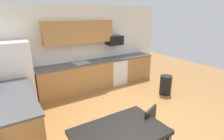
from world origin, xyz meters
The scene contains 16 objects.
ground_plane centered at (0.00, 0.00, 0.00)m, with size 12.00×12.00×0.00m, color #9E6B38.
wall_back centered at (0.00, 2.65, 1.35)m, with size 5.80×0.10×2.70m, color white.
cabinet_run_back centered at (-0.53, 2.30, 0.45)m, with size 2.43×0.60×0.90m, color #AD7A42.
cabinet_run_back_right centered at (1.84, 2.30, 0.45)m, with size 1.12×0.60×0.90m, color #AD7A42.
cabinet_run_left centered at (-2.30, 0.80, 0.45)m, with size 0.60×2.00×0.90m, color #AD7A42.
countertop_back centered at (0.00, 2.30, 0.92)m, with size 4.80×0.64×0.04m, color #4C4C51.
countertop_left centered at (-2.30, 0.80, 0.92)m, with size 0.64×2.00×0.04m, color #4C4C51.
upper_cabinets_back centered at (-0.30, 2.43, 1.90)m, with size 2.20×0.34×0.70m, color #AD7A42.
refrigerator centered at (-2.18, 2.22, 0.89)m, with size 0.76×0.70×1.78m, color white.
oven_range centered at (0.98, 2.30, 0.46)m, with size 0.60×0.60×0.91m.
microwave centered at (0.98, 2.40, 1.54)m, with size 0.54×0.36×0.32m, color black.
sink_basin centered at (-0.34, 2.30, 0.88)m, with size 0.48×0.40×0.14m, color #A5A8AD.
sink_faucet centered at (-0.34, 2.48, 1.04)m, with size 0.02×0.02×0.24m, color #B2B5BA.
dining_table centered at (-1.07, -0.93, 0.68)m, with size 1.40×0.90×0.75m.
chair_near_table centered at (-0.30, -0.93, 0.50)m, with size 0.51×0.51×0.85m.
trash_bin centered at (1.77, 0.65, 0.30)m, with size 0.36×0.36×0.60m, color black.
Camera 1 is at (-2.35, -2.76, 2.42)m, focal length 28.04 mm.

